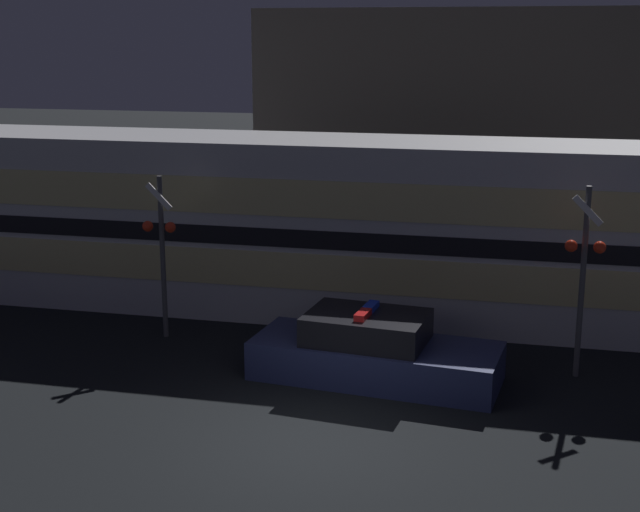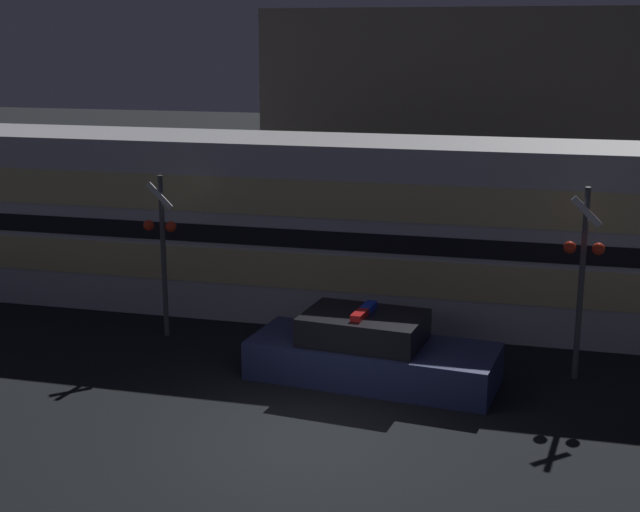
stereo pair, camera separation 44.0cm
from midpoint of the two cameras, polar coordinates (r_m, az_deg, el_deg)
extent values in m
plane|color=black|center=(14.52, -1.59, -12.02)|extent=(120.00, 120.00, 0.00)
cube|color=silver|center=(21.07, -3.48, 2.07)|extent=(20.16, 2.86, 4.07)
cube|color=black|center=(19.73, -4.66, 1.23)|extent=(19.76, 0.03, 0.41)
cube|color=beige|center=(19.90, -4.62, -0.83)|extent=(19.15, 0.02, 0.81)
cube|color=beige|center=(19.55, -4.72, 3.79)|extent=(19.15, 0.02, 0.81)
cube|color=navy|center=(16.99, 2.84, -6.71)|extent=(4.81, 2.25, 0.74)
cube|color=black|center=(16.83, 2.25, -4.60)|extent=(2.38, 1.78, 0.55)
cube|color=red|center=(16.49, 1.99, -3.78)|extent=(0.26, 0.55, 0.12)
cube|color=blue|center=(16.97, 2.53, -3.27)|extent=(0.26, 0.55, 0.12)
cylinder|color=#4C4C51|center=(17.31, 15.73, -1.70)|extent=(0.11, 0.11, 3.69)
sphere|color=red|center=(17.00, 15.06, 0.63)|extent=(0.23, 0.23, 0.23)
sphere|color=red|center=(17.03, 16.76, 0.53)|extent=(0.23, 0.23, 0.23)
cube|color=white|center=(16.92, 16.05, 2.81)|extent=(0.58, 0.03, 0.58)
cylinder|color=#4C4C51|center=(19.26, -10.68, -0.12)|extent=(0.11, 0.11, 3.52)
sphere|color=red|center=(19.10, -11.62, 1.88)|extent=(0.23, 0.23, 0.23)
sphere|color=red|center=(18.89, -10.22, 1.82)|extent=(0.23, 0.23, 0.23)
cube|color=white|center=(18.92, -10.95, 3.75)|extent=(0.58, 0.03, 0.58)
cube|color=#47423D|center=(27.85, 7.96, 8.03)|extent=(11.35, 4.43, 7.12)
camera|label=1|loc=(0.22, -90.67, -0.17)|focal=50.00mm
camera|label=2|loc=(0.22, 89.33, 0.17)|focal=50.00mm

